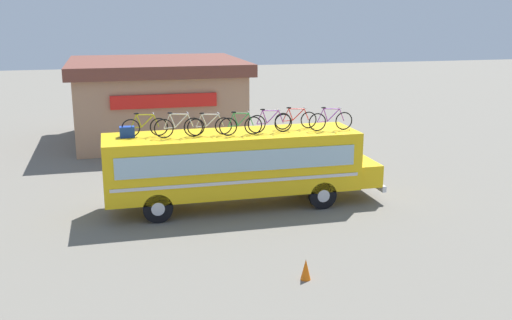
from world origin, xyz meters
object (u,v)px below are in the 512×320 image
at_px(rooftop_bicycle_4, 241,125).
at_px(rooftop_bicycle_7, 331,121).
at_px(traffic_cone, 306,269).
at_px(rooftop_bicycle_2, 179,127).
at_px(rooftop_bicycle_6, 296,120).
at_px(bus, 237,163).
at_px(rooftop_bicycle_5, 270,123).
at_px(luggage_bag_1, 127,132).
at_px(rooftop_bicycle_1, 145,126).
at_px(rooftop_bicycle_3, 210,126).

bearing_deg(rooftop_bicycle_4, rooftop_bicycle_7, 0.17).
height_order(rooftop_bicycle_4, traffic_cone, rooftop_bicycle_4).
relative_size(rooftop_bicycle_2, rooftop_bicycle_6, 1.04).
distance_m(rooftop_bicycle_4, rooftop_bicycle_7, 3.56).
distance_m(bus, rooftop_bicycle_6, 2.86).
height_order(rooftop_bicycle_4, rooftop_bicycle_5, rooftop_bicycle_5).
distance_m(rooftop_bicycle_2, rooftop_bicycle_7, 5.85).
distance_m(rooftop_bicycle_2, rooftop_bicycle_5, 3.47).
relative_size(rooftop_bicycle_5, traffic_cone, 2.82).
bearing_deg(luggage_bag_1, rooftop_bicycle_1, -4.44).
xyz_separation_m(rooftop_bicycle_5, traffic_cone, (-0.78, -6.64, -2.97)).
distance_m(rooftop_bicycle_4, rooftop_bicycle_6, 2.43).
bearing_deg(bus, rooftop_bicycle_7, -5.93).
bearing_deg(bus, traffic_cone, -86.19).
bearing_deg(traffic_cone, luggage_bag_1, 122.34).
height_order(luggage_bag_1, rooftop_bicycle_6, rooftop_bicycle_6).
xyz_separation_m(rooftop_bicycle_1, rooftop_bicycle_7, (7.03, -0.61, 0.01)).
bearing_deg(rooftop_bicycle_6, rooftop_bicycle_7, -27.34).
height_order(luggage_bag_1, traffic_cone, luggage_bag_1).
relative_size(luggage_bag_1, rooftop_bicycle_2, 0.30).
distance_m(rooftop_bicycle_3, rooftop_bicycle_6, 3.49).
relative_size(rooftop_bicycle_1, traffic_cone, 2.74).
bearing_deg(rooftop_bicycle_4, rooftop_bicycle_2, 176.46).
bearing_deg(traffic_cone, rooftop_bicycle_1, 118.67).
height_order(luggage_bag_1, rooftop_bicycle_1, rooftop_bicycle_1).
bearing_deg(luggage_bag_1, bus, -4.03).
bearing_deg(luggage_bag_1, rooftop_bicycle_7, -4.92).
xyz_separation_m(rooftop_bicycle_7, traffic_cone, (-3.16, -6.47, -2.97)).
relative_size(rooftop_bicycle_6, traffic_cone, 2.78).
xyz_separation_m(luggage_bag_1, rooftop_bicycle_6, (6.46, -0.03, 0.17)).
bearing_deg(rooftop_bicycle_2, luggage_bag_1, 163.80).
distance_m(rooftop_bicycle_6, rooftop_bicycle_7, 1.36).
bearing_deg(rooftop_bicycle_2, rooftop_bicycle_5, 0.72).
height_order(rooftop_bicycle_1, rooftop_bicycle_3, rooftop_bicycle_1).
height_order(rooftop_bicycle_5, traffic_cone, rooftop_bicycle_5).
bearing_deg(rooftop_bicycle_5, rooftop_bicycle_2, -179.28).
distance_m(rooftop_bicycle_5, traffic_cone, 7.31).
distance_m(rooftop_bicycle_3, traffic_cone, 7.50).
xyz_separation_m(rooftop_bicycle_2, rooftop_bicycle_4, (2.29, -0.14, -0.02)).
xyz_separation_m(rooftop_bicycle_1, traffic_cone, (3.87, -7.08, -2.95)).
xyz_separation_m(bus, rooftop_bicycle_3, (-1.06, -0.12, 1.53)).
height_order(bus, rooftop_bicycle_7, rooftop_bicycle_7).
distance_m(bus, rooftop_bicycle_1, 3.75).
bearing_deg(rooftop_bicycle_1, rooftop_bicycle_7, -4.97).
relative_size(rooftop_bicycle_3, traffic_cone, 2.74).
relative_size(rooftop_bicycle_1, rooftop_bicycle_7, 0.95).
xyz_separation_m(rooftop_bicycle_3, rooftop_bicycle_4, (1.12, -0.27, 0.01)).
height_order(rooftop_bicycle_1, rooftop_bicycle_7, rooftop_bicycle_7).
relative_size(rooftop_bicycle_3, rooftop_bicycle_5, 0.97).
height_order(rooftop_bicycle_6, rooftop_bicycle_7, rooftop_bicycle_7).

